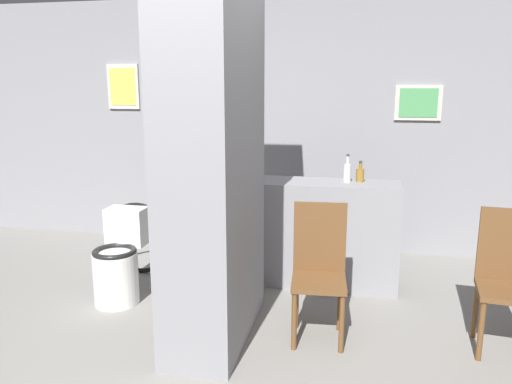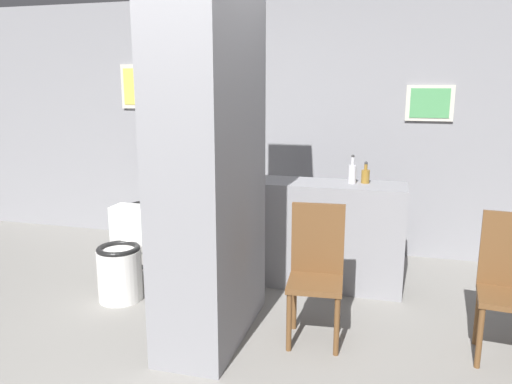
% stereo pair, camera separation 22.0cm
% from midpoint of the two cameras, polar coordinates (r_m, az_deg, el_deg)
% --- Properties ---
extents(ground_plane, '(14.00, 14.00, 0.00)m').
position_cam_midpoint_polar(ground_plane, '(3.25, -9.97, -20.08)').
color(ground_plane, gray).
extents(wall_back, '(8.00, 0.09, 2.60)m').
position_cam_midpoint_polar(wall_back, '(5.29, 0.13, 7.63)').
color(wall_back, gray).
rests_on(wall_back, ground_plane).
extents(pillar_center, '(0.50, 1.10, 2.60)m').
position_cam_midpoint_polar(pillar_center, '(3.29, -6.81, 4.66)').
color(pillar_center, gray).
rests_on(pillar_center, ground_plane).
extents(counter_shelf, '(1.47, 0.44, 0.91)m').
position_cam_midpoint_polar(counter_shelf, '(4.39, 5.04, -4.66)').
color(counter_shelf, gray).
rests_on(counter_shelf, ground_plane).
extents(toilet, '(0.36, 0.52, 0.73)m').
position_cam_midpoint_polar(toilet, '(4.24, -16.86, -7.75)').
color(toilet, white).
rests_on(toilet, ground_plane).
extents(chair_near_pillar, '(0.39, 0.39, 0.93)m').
position_cam_midpoint_polar(chair_near_pillar, '(3.47, 5.41, -8.55)').
color(chair_near_pillar, brown).
rests_on(chair_near_pillar, ground_plane).
extents(chair_by_doorway, '(0.40, 0.40, 0.93)m').
position_cam_midpoint_polar(chair_by_doorway, '(3.64, 25.21, -8.73)').
color(chair_by_doorway, brown).
rests_on(chair_by_doorway, ground_plane).
extents(bicycle, '(1.76, 0.42, 0.73)m').
position_cam_midpoint_polar(bicycle, '(4.56, -8.41, -5.49)').
color(bicycle, black).
rests_on(bicycle, ground_plane).
extents(bottle_tall, '(0.06, 0.06, 0.24)m').
position_cam_midpoint_polar(bottle_tall, '(4.27, 8.95, 2.27)').
color(bottle_tall, silver).
rests_on(bottle_tall, counter_shelf).
extents(bottle_short, '(0.07, 0.07, 0.18)m').
position_cam_midpoint_polar(bottle_short, '(4.31, 10.39, 2.01)').
color(bottle_short, olive).
rests_on(bottle_short, counter_shelf).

